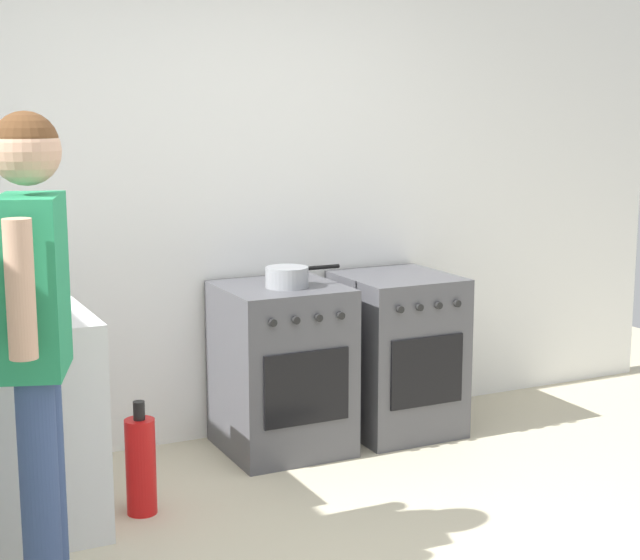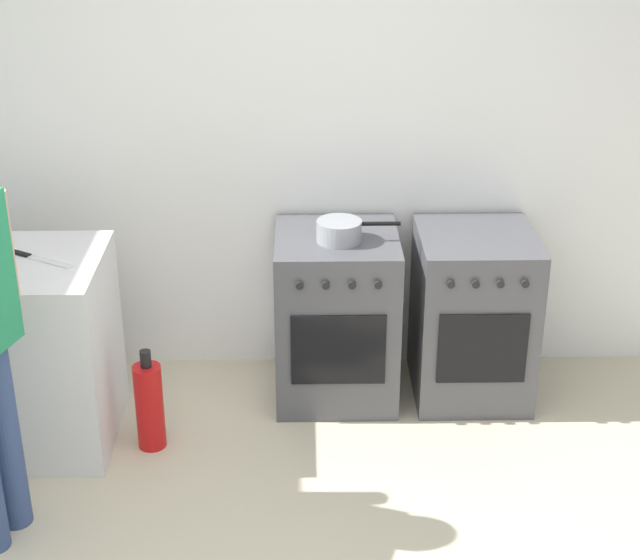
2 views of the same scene
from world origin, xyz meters
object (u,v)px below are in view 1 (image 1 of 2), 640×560
(knife_bread, at_px, (19,313))
(person, at_px, (34,316))
(oven_right, at_px, (397,353))
(fire_extinguisher, at_px, (141,465))
(pot, at_px, (288,277))
(oven_left, at_px, (281,368))

(knife_bread, relative_size, person, 0.19)
(oven_right, bearing_deg, knife_bread, -169.68)
(oven_right, relative_size, knife_bread, 2.67)
(fire_extinguisher, bearing_deg, pot, 25.53)
(pot, height_order, knife_bread, pot)
(oven_left, distance_m, knife_bread, 1.45)
(oven_right, height_order, knife_bread, knife_bread)
(person, distance_m, fire_extinguisher, 1.15)
(pot, bearing_deg, fire_extinguisher, -154.47)
(person, bearing_deg, oven_left, 38.42)
(oven_right, distance_m, fire_extinguisher, 1.63)
(person, bearing_deg, fire_extinguisher, 50.36)
(oven_left, distance_m, oven_right, 0.68)
(pot, xyz_separation_m, knife_bread, (-1.33, -0.31, 0.00))
(pot, relative_size, knife_bread, 1.23)
(oven_left, bearing_deg, person, -141.58)
(oven_left, bearing_deg, pot, -78.20)
(oven_left, height_order, knife_bread, knife_bread)
(oven_right, relative_size, person, 0.49)
(knife_bread, height_order, person, person)
(oven_left, distance_m, person, 1.87)
(oven_left, distance_m, pot, 0.48)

